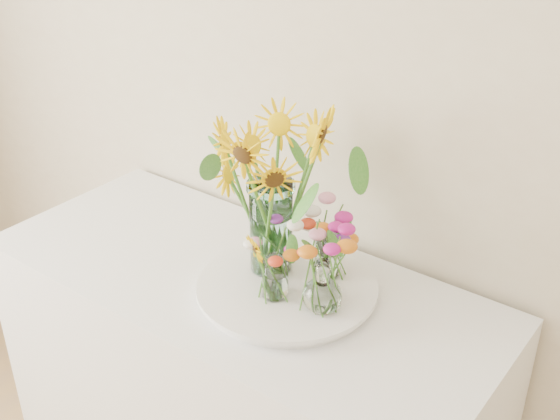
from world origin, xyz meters
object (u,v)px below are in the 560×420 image
(small_vase_a, at_px, (275,279))
(counter, at_px, (242,405))
(tray, at_px, (287,290))
(small_vase_b, at_px, (323,286))
(small_vase_c, at_px, (328,257))
(mason_jar, at_px, (271,227))

(small_vase_a, bearing_deg, counter, 164.89)
(tray, height_order, small_vase_b, small_vase_b)
(counter, xyz_separation_m, small_vase_c, (0.21, 0.11, 0.53))
(counter, height_order, small_vase_a, small_vase_a)
(counter, height_order, tray, tray)
(small_vase_a, height_order, small_vase_c, small_vase_c)
(counter, bearing_deg, small_vase_b, -3.09)
(mason_jar, bearing_deg, counter, -143.73)
(mason_jar, xyz_separation_m, small_vase_c, (0.13, 0.06, -0.07))
(tray, bearing_deg, small_vase_b, -13.10)
(counter, distance_m, small_vase_b, 0.61)
(mason_jar, distance_m, small_vase_c, 0.16)
(mason_jar, bearing_deg, small_vase_b, -18.18)
(small_vase_c, bearing_deg, mason_jar, -155.68)
(small_vase_b, bearing_deg, counter, 176.91)
(counter, xyz_separation_m, mason_jar, (0.07, 0.05, 0.60))
(mason_jar, height_order, small_vase_b, mason_jar)
(small_vase_a, bearing_deg, mason_jar, 131.99)
(tray, height_order, mason_jar, mason_jar)
(tray, bearing_deg, small_vase_c, 60.25)
(tray, xyz_separation_m, small_vase_c, (0.06, 0.10, 0.07))
(counter, distance_m, tray, 0.49)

